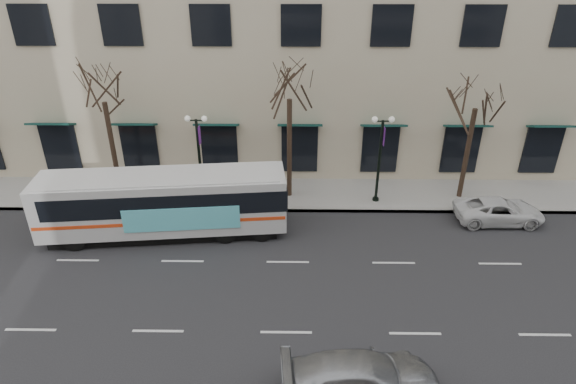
{
  "coord_description": "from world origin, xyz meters",
  "views": [
    {
      "loc": [
        0.26,
        -16.28,
        13.51
      ],
      "look_at": [
        0.02,
        1.82,
        4.0
      ],
      "focal_mm": 30.0,
      "sensor_mm": 36.0,
      "label": 1
    }
  ],
  "objects_px": {
    "white_pickup": "(499,211)",
    "tree_far_mid": "(289,82)",
    "lamp_post_right": "(380,156)",
    "tree_far_right": "(479,91)",
    "silver_car": "(361,378)",
    "lamp_post_left": "(199,155)",
    "city_bus": "(165,202)",
    "tree_far_left": "(101,85)"
  },
  "relations": [
    {
      "from": "white_pickup",
      "to": "tree_far_mid",
      "type": "bearing_deg",
      "value": 76.33
    },
    {
      "from": "lamp_post_right",
      "to": "white_pickup",
      "type": "distance_m",
      "value": 6.98
    },
    {
      "from": "tree_far_right",
      "to": "silver_car",
      "type": "distance_m",
      "value": 16.8
    },
    {
      "from": "tree_far_mid",
      "to": "white_pickup",
      "type": "height_order",
      "value": "tree_far_mid"
    },
    {
      "from": "tree_far_right",
      "to": "silver_car",
      "type": "relative_size",
      "value": 1.53
    },
    {
      "from": "silver_car",
      "to": "lamp_post_left",
      "type": "bearing_deg",
      "value": 24.91
    },
    {
      "from": "tree_far_right",
      "to": "city_bus",
      "type": "xyz_separation_m",
      "value": [
        -16.2,
        -4.01,
        -4.61
      ]
    },
    {
      "from": "city_bus",
      "to": "silver_car",
      "type": "relative_size",
      "value": 2.37
    },
    {
      "from": "silver_car",
      "to": "white_pickup",
      "type": "height_order",
      "value": "silver_car"
    },
    {
      "from": "tree_far_mid",
      "to": "silver_car",
      "type": "bearing_deg",
      "value": -79.79
    },
    {
      "from": "tree_far_left",
      "to": "tree_far_right",
      "type": "xyz_separation_m",
      "value": [
        20.0,
        0.0,
        -0.28
      ]
    },
    {
      "from": "tree_far_left",
      "to": "silver_car",
      "type": "bearing_deg",
      "value": -48.09
    },
    {
      "from": "tree_far_right",
      "to": "lamp_post_right",
      "type": "xyz_separation_m",
      "value": [
        -4.99,
        -0.6,
        -3.48
      ]
    },
    {
      "from": "white_pickup",
      "to": "lamp_post_left",
      "type": "bearing_deg",
      "value": 82.3
    },
    {
      "from": "tree_far_mid",
      "to": "city_bus",
      "type": "bearing_deg",
      "value": -147.09
    },
    {
      "from": "tree_far_left",
      "to": "silver_car",
      "type": "distance_m",
      "value": 19.65
    },
    {
      "from": "silver_car",
      "to": "city_bus",
      "type": "bearing_deg",
      "value": 36.84
    },
    {
      "from": "lamp_post_right",
      "to": "white_pickup",
      "type": "bearing_deg",
      "value": -17.68
    },
    {
      "from": "silver_car",
      "to": "white_pickup",
      "type": "distance_m",
      "value": 14.34
    },
    {
      "from": "tree_far_mid",
      "to": "lamp_post_left",
      "type": "distance_m",
      "value": 6.4
    },
    {
      "from": "silver_car",
      "to": "white_pickup",
      "type": "xyz_separation_m",
      "value": [
        8.77,
        11.34,
        -0.12
      ]
    },
    {
      "from": "tree_far_mid",
      "to": "white_pickup",
      "type": "distance_m",
      "value": 13.16
    },
    {
      "from": "tree_far_right",
      "to": "lamp_post_left",
      "type": "relative_size",
      "value": 1.55
    },
    {
      "from": "lamp_post_left",
      "to": "city_bus",
      "type": "bearing_deg",
      "value": -109.52
    },
    {
      "from": "lamp_post_left",
      "to": "city_bus",
      "type": "relative_size",
      "value": 0.42
    },
    {
      "from": "tree_far_left",
      "to": "tree_far_mid",
      "type": "distance_m",
      "value": 10.0
    },
    {
      "from": "tree_far_left",
      "to": "white_pickup",
      "type": "bearing_deg",
      "value": -6.97
    },
    {
      "from": "white_pickup",
      "to": "lamp_post_right",
      "type": "bearing_deg",
      "value": 71.62
    },
    {
      "from": "city_bus",
      "to": "white_pickup",
      "type": "relative_size",
      "value": 2.69
    },
    {
      "from": "lamp_post_left",
      "to": "lamp_post_right",
      "type": "height_order",
      "value": "same"
    },
    {
      "from": "tree_far_left",
      "to": "lamp_post_right",
      "type": "height_order",
      "value": "tree_far_left"
    },
    {
      "from": "lamp_post_left",
      "to": "silver_car",
      "type": "distance_m",
      "value": 15.46
    },
    {
      "from": "tree_far_left",
      "to": "white_pickup",
      "type": "xyz_separation_m",
      "value": [
        21.28,
        -2.6,
        -6.05
      ]
    },
    {
      "from": "lamp_post_right",
      "to": "tree_far_mid",
      "type": "bearing_deg",
      "value": 173.17
    },
    {
      "from": "tree_far_left",
      "to": "tree_far_right",
      "type": "distance_m",
      "value": 20.0
    },
    {
      "from": "tree_far_left",
      "to": "lamp_post_right",
      "type": "relative_size",
      "value": 1.6
    },
    {
      "from": "tree_far_mid",
      "to": "tree_far_right",
      "type": "bearing_deg",
      "value": -0.0
    },
    {
      "from": "tree_far_left",
      "to": "tree_far_mid",
      "type": "xyz_separation_m",
      "value": [
        10.0,
        0.0,
        0.21
      ]
    },
    {
      "from": "tree_far_right",
      "to": "lamp_post_right",
      "type": "relative_size",
      "value": 1.55
    },
    {
      "from": "lamp_post_right",
      "to": "silver_car",
      "type": "height_order",
      "value": "lamp_post_right"
    },
    {
      "from": "city_bus",
      "to": "lamp_post_right",
      "type": "bearing_deg",
      "value": 10.98
    },
    {
      "from": "tree_far_right",
      "to": "lamp_post_right",
      "type": "bearing_deg",
      "value": -173.15
    }
  ]
}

